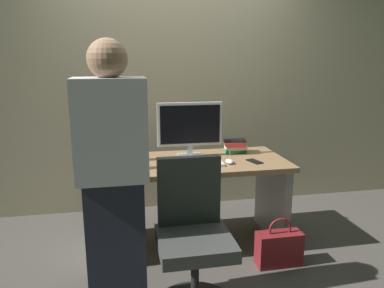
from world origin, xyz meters
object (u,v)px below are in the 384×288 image
Objects in this scene: desk at (191,186)px; office_chair at (193,243)px; mouse at (230,161)px; monitor at (190,127)px; keyboard at (196,165)px; handbag at (279,248)px; person_at_desk at (113,181)px; cup_near_keyboard at (144,163)px; book_stack at (235,145)px; cell_phone at (254,161)px; cup_by_monitor at (141,155)px.

desk is 0.81m from office_chair.
office_chair is at bearing -122.62° from mouse.
monitor is 1.26× the size of keyboard.
mouse is 0.75m from handbag.
mouse is (0.88, 0.61, -0.10)m from person_at_desk.
cup_near_keyboard is 0.44× the size of book_stack.
cell_phone is 0.68m from handbag.
handbag is (0.57, -0.59, -0.84)m from monitor.
cup_by_monitor is 0.92m from cell_phone.
office_chair is 9.40× the size of mouse.
cup_near_keyboard is at bearing -146.00° from monitor.
person_at_desk is 16.39× the size of mouse.
mouse is (0.28, -0.14, 0.23)m from desk.
cell_phone is (0.63, 0.67, 0.30)m from office_chair.
person_at_desk is at bearing -128.55° from desk.
cup_near_keyboard is 0.64× the size of cell_phone.
monitor reaches higher than mouse.
cup_near_keyboard is 0.88m from cell_phone.
handbag is (0.97, -0.32, -0.63)m from cup_near_keyboard.
keyboard is 4.69× the size of cup_near_keyboard.
desk is at bearing 154.27° from mouse.
office_chair is 1.09m from monitor.
keyboard reaches higher than desk.
monitor is (0.02, 0.13, 0.47)m from desk.
person_at_desk is at bearing 174.24° from office_chair.
monitor is at bearing 80.38° from office_chair.
cup_near_keyboard is 0.87m from book_stack.
mouse is 1.09× the size of cup_by_monitor.
desk is 0.54m from book_stack.
person_at_desk reaches higher than cell_phone.
cup_near_keyboard is 1.00× the size of cup_by_monitor.
cup_near_keyboard is at bearing -178.85° from keyboard.
person_at_desk reaches higher than keyboard.
person_at_desk reaches higher than mouse.
book_stack is 0.93m from handbag.
mouse is at bearing 57.38° from office_chair.
monitor is (0.62, 0.88, 0.14)m from person_at_desk.
monitor reaches higher than book_stack.
monitor reaches higher than cell_phone.
desk is at bearing -13.89° from cup_by_monitor.
cell_phone is (0.47, -0.26, -0.25)m from monitor.
cup_near_keyboard is at bearing 161.89° from handbag.
person_at_desk is 0.65m from cup_near_keyboard.
office_chair is 10.25× the size of cup_near_keyboard.
book_stack is at bearing 22.51° from desk.
mouse is 0.67m from cup_near_keyboard.
office_chair is 0.97m from cell_phone.
mouse reaches higher than handbag.
cell_phone is (0.89, -0.23, -0.04)m from cup_by_monitor.
cup_by_monitor is at bearing 92.31° from cup_near_keyboard.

